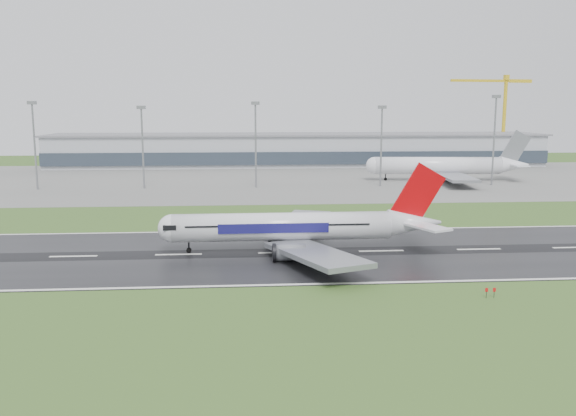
{
  "coord_description": "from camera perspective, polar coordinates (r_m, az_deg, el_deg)",
  "views": [
    {
      "loc": [
        -27.2,
        -114.99,
        28.1
      ],
      "look_at": [
        -17.75,
        12.0,
        7.0
      ],
      "focal_mm": 37.5,
      "sensor_mm": 36.0,
      "label": 1
    }
  ],
  "objects": [
    {
      "name": "tower_crane",
      "position": [
        344.46,
        19.8,
        7.97
      ],
      "size": [
        46.21,
        7.99,
        45.54
      ],
      "primitive_type": null,
      "rotation": [
        0.0,
        0.0,
        0.12
      ],
      "color": "gold",
      "rests_on": "ground"
    },
    {
      "name": "ground",
      "position": [
        121.46,
        8.83,
        -4.08
      ],
      "size": [
        520.0,
        520.0,
        0.0
      ],
      "primitive_type": "plane",
      "color": "#32531E",
      "rests_on": "ground"
    },
    {
      "name": "terminal",
      "position": [
        301.93,
        0.93,
        5.49
      ],
      "size": [
        240.0,
        36.0,
        15.0
      ],
      "primitive_type": "cube",
      "color": "#979BA2",
      "rests_on": "ground"
    },
    {
      "name": "floodmast_4",
      "position": [
        234.08,
        18.94,
        5.92
      ],
      "size": [
        0.64,
        0.64,
        31.81
      ],
      "primitive_type": "cylinder",
      "color": "gray",
      "rests_on": "ground"
    },
    {
      "name": "floodmast_1",
      "position": [
        218.33,
        -13.61,
        5.43
      ],
      "size": [
        0.64,
        0.64,
        27.92
      ],
      "primitive_type": "cylinder",
      "color": "gray",
      "rests_on": "ground"
    },
    {
      "name": "floodmast_0",
      "position": [
        227.18,
        -22.88,
        5.3
      ],
      "size": [
        0.64,
        0.64,
        29.49
      ],
      "primitive_type": "cylinder",
      "color": "gray",
      "rests_on": "ground"
    },
    {
      "name": "runway",
      "position": [
        121.45,
        8.83,
        -4.06
      ],
      "size": [
        400.0,
        45.0,
        0.1
      ],
      "primitive_type": "cube",
      "color": "black",
      "rests_on": "ground"
    },
    {
      "name": "parked_airliner",
      "position": [
        244.11,
        14.63,
        4.76
      ],
      "size": [
        69.73,
        65.65,
        19.01
      ],
      "primitive_type": null,
      "rotation": [
        0.0,
        0.0,
        -0.08
      ],
      "color": "white",
      "rests_on": "apron"
    },
    {
      "name": "apron",
      "position": [
        243.15,
        2.2,
        2.77
      ],
      "size": [
        400.0,
        130.0,
        0.08
      ],
      "primitive_type": "cube",
      "color": "slate",
      "rests_on": "ground"
    },
    {
      "name": "floodmast_3",
      "position": [
        221.15,
        8.83,
        5.64
      ],
      "size": [
        0.64,
        0.64,
        28.02
      ],
      "primitive_type": "cylinder",
      "color": "gray",
      "rests_on": "ground"
    },
    {
      "name": "main_airliner",
      "position": [
        118.71,
        1.35,
        -0.13
      ],
      "size": [
        56.94,
        54.28,
        16.66
      ],
      "primitive_type": null,
      "rotation": [
        0.0,
        0.0,
        0.01
      ],
      "color": "silver",
      "rests_on": "runway"
    },
    {
      "name": "floodmast_2",
      "position": [
        215.46,
        -3.08,
        5.83
      ],
      "size": [
        0.64,
        0.64,
        29.37
      ],
      "primitive_type": "cylinder",
      "color": "gray",
      "rests_on": "ground"
    }
  ]
}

